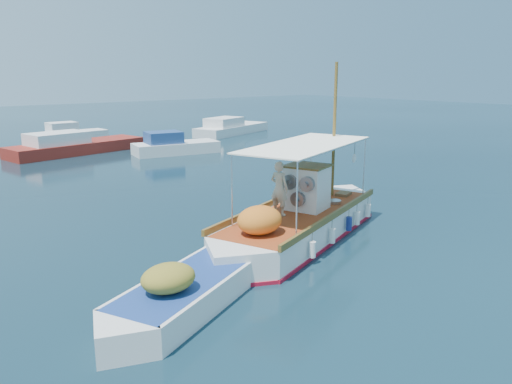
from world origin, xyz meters
TOP-DOWN VIEW (x-y plane):
  - ground at (0.00, 0.00)m, footprint 160.00×160.00m
  - fishing_caique at (0.04, -0.59)m, footprint 9.54×5.12m
  - dinghy at (-5.70, -2.62)m, footprint 5.77×3.50m
  - bg_boat_n at (0.52, 22.81)m, footprint 9.86×4.42m
  - bg_boat_ne at (5.99, 18.26)m, footprint 6.20×3.25m
  - bg_boat_e at (15.94, 25.02)m, footprint 9.08×5.35m
  - bg_boat_far_n at (2.72, 29.63)m, footprint 5.57×2.23m

SIDE VIEW (x-z plane):
  - ground at x=0.00m, z-range 0.00..0.00m
  - dinghy at x=-5.70m, z-range -0.45..1.10m
  - bg_boat_e at x=15.94m, z-range -0.41..1.39m
  - bg_boat_far_n at x=2.72m, z-range -0.41..1.39m
  - bg_boat_n at x=0.52m, z-range -0.41..1.39m
  - bg_boat_ne at x=5.99m, z-range -0.41..1.39m
  - fishing_caique at x=0.04m, z-range -2.55..3.64m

